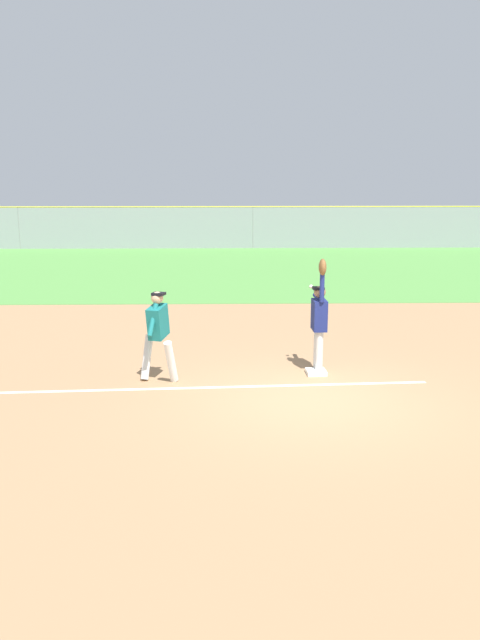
% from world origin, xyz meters
% --- Properties ---
extents(ground_plane, '(74.78, 74.78, 0.00)m').
position_xyz_m(ground_plane, '(0.00, 0.00, 0.00)').
color(ground_plane, '#A37A54').
extents(outfield_grass, '(47.95, 14.86, 0.01)m').
position_xyz_m(outfield_grass, '(0.00, 16.06, 0.01)').
color(outfield_grass, '#549342').
rests_on(outfield_grass, ground_plane).
extents(chalk_foul_line, '(11.99, 0.75, 0.01)m').
position_xyz_m(chalk_foul_line, '(-3.72, 0.63, 0.00)').
color(chalk_foul_line, white).
rests_on(chalk_foul_line, ground_plane).
extents(first_base, '(0.40, 0.40, 0.08)m').
position_xyz_m(first_base, '(0.28, 1.53, 0.04)').
color(first_base, white).
rests_on(first_base, ground_plane).
extents(fielder, '(0.28, 0.89, 2.28)m').
position_xyz_m(fielder, '(0.33, 1.67, 1.12)').
color(fielder, silver).
rests_on(fielder, ground_plane).
extents(runner, '(0.76, 0.83, 1.72)m').
position_xyz_m(runner, '(-2.76, 1.16, 1.00)').
color(runner, white).
rests_on(runner, ground_plane).
extents(baseball, '(0.07, 0.07, 0.07)m').
position_xyz_m(baseball, '(0.20, 2.02, 1.66)').
color(baseball, white).
extents(outfield_fence, '(48.03, 0.08, 2.17)m').
position_xyz_m(outfield_fence, '(0.00, 23.49, 1.08)').
color(outfield_fence, '#93999E').
rests_on(outfield_fence, ground_plane).
extents(parked_car_green, '(4.57, 2.47, 1.25)m').
position_xyz_m(parked_car_green, '(-10.14, 27.36, 0.67)').
color(parked_car_green, '#1E6B33').
rests_on(parked_car_green, ground_plane).
extents(parked_car_tan, '(4.52, 2.35, 1.25)m').
position_xyz_m(parked_car_tan, '(-5.87, 27.77, 0.67)').
color(parked_car_tan, tan).
rests_on(parked_car_tan, ground_plane).
extents(parked_car_red, '(4.55, 2.42, 1.25)m').
position_xyz_m(parked_car_red, '(-1.30, 26.95, 0.67)').
color(parked_car_red, '#B21E1E').
rests_on(parked_car_red, ground_plane).
extents(parked_car_white, '(4.43, 2.18, 1.25)m').
position_xyz_m(parked_car_white, '(3.25, 27.21, 0.67)').
color(parked_car_white, white).
rests_on(parked_car_white, ground_plane).
extents(parked_car_black, '(4.56, 2.44, 1.25)m').
position_xyz_m(parked_car_black, '(8.19, 27.32, 0.67)').
color(parked_car_black, black).
rests_on(parked_car_black, ground_plane).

